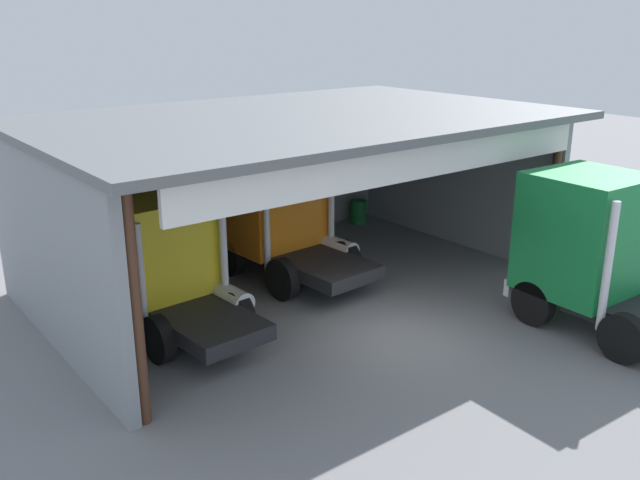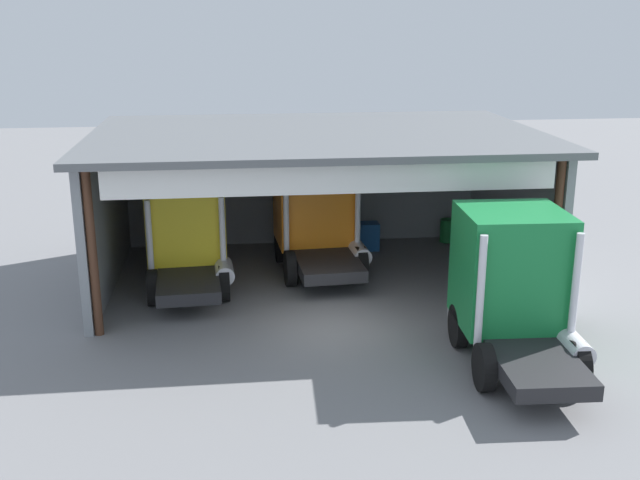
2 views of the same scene
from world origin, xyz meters
TOP-DOWN VIEW (x-y plane):
  - ground_plane at (0.00, 0.00)m, footprint 80.00×80.00m
  - workshop_shed at (0.00, 4.82)m, footprint 13.62×9.07m
  - truck_yellow_yard_outside at (-4.05, 3.77)m, footprint 2.72×5.02m
  - truck_orange_center_bay at (0.16, 5.07)m, footprint 2.92×5.13m
  - truck_green_left_bay at (4.10, -2.47)m, footprint 2.67×5.07m
  - oil_drum at (5.37, 7.47)m, footprint 0.58×0.58m
  - tool_cart at (2.14, 6.82)m, footprint 0.90×0.60m
  - traffic_cone at (4.42, -2.83)m, footprint 0.36×0.36m

SIDE VIEW (x-z plane):
  - ground_plane at x=0.00m, z-range 0.00..0.00m
  - traffic_cone at x=4.42m, z-range 0.00..0.56m
  - oil_drum at x=5.37m, z-range 0.00..0.86m
  - tool_cart at x=2.14m, z-range 0.00..1.00m
  - truck_yellow_yard_outside at x=-4.05m, z-range 0.09..3.30m
  - truck_orange_center_bay at x=0.16m, z-range 0.09..3.78m
  - truck_green_left_bay at x=4.10m, z-range 0.09..3.80m
  - workshop_shed at x=0.00m, z-range 0.94..5.74m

